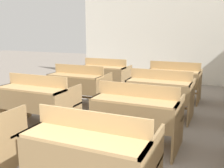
# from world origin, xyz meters

# --- Properties ---
(wall_back) EXTENTS (6.62, 0.06, 3.13)m
(wall_back) POSITION_xyz_m (0.00, 7.40, 1.57)
(wall_back) COLOR white
(wall_back) RESTS_ON ground_plane
(bench_front_center) EXTENTS (1.14, 0.77, 0.90)m
(bench_front_center) POSITION_xyz_m (0.15, 1.27, 0.47)
(bench_front_center) COLOR #97784E
(bench_front_center) RESTS_ON ground_plane
(bench_second_left) EXTENTS (1.14, 0.77, 0.90)m
(bench_second_left) POSITION_xyz_m (-1.56, 2.61, 0.47)
(bench_second_left) COLOR #98794F
(bench_second_left) RESTS_ON ground_plane
(bench_second_center) EXTENTS (1.14, 0.77, 0.90)m
(bench_second_center) POSITION_xyz_m (0.15, 2.59, 0.47)
(bench_second_center) COLOR #95764C
(bench_second_center) RESTS_ON ground_plane
(bench_third_left) EXTENTS (1.14, 0.77, 0.90)m
(bench_third_left) POSITION_xyz_m (-1.56, 3.92, 0.47)
(bench_third_left) COLOR olive
(bench_third_left) RESTS_ON ground_plane
(bench_third_center) EXTENTS (1.14, 0.77, 0.90)m
(bench_third_center) POSITION_xyz_m (0.15, 3.95, 0.47)
(bench_third_center) COLOR #97784E
(bench_third_center) RESTS_ON ground_plane
(bench_back_left) EXTENTS (1.14, 0.77, 0.90)m
(bench_back_left) POSITION_xyz_m (-1.58, 5.25, 0.47)
(bench_back_left) COLOR #97794F
(bench_back_left) RESTS_ON ground_plane
(bench_back_center) EXTENTS (1.14, 0.77, 0.90)m
(bench_back_center) POSITION_xyz_m (0.16, 5.27, 0.47)
(bench_back_center) COLOR olive
(bench_back_center) RESTS_ON ground_plane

